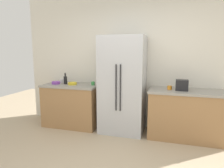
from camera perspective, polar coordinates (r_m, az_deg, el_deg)
kitchen_back_panel at (r=4.29m, az=6.85°, el=7.85°), size 4.96×0.10×2.99m
counter_left at (r=4.50m, az=-10.98°, el=-5.70°), size 1.18×0.67×0.89m
counter_right at (r=4.02m, az=19.84°, el=-7.91°), size 1.34×0.67×0.89m
refrigerator at (r=4.00m, az=2.97°, el=-0.24°), size 0.85×0.67×1.88m
toaster at (r=3.86m, az=18.86°, el=-0.30°), size 0.21×0.17×0.19m
bottle_a at (r=4.47m, az=-12.84°, el=1.15°), size 0.07×0.07×0.24m
cup_a at (r=3.90m, az=15.74°, el=-0.99°), size 0.08×0.08×0.07m
cup_b at (r=4.65m, az=-13.78°, el=0.82°), size 0.09×0.09×0.08m
cup_c at (r=4.25m, az=-5.33°, el=0.18°), size 0.07×0.07×0.07m
bowl_a at (r=4.53m, az=-15.36°, el=0.34°), size 0.18×0.18×0.06m
bowl_b at (r=4.37m, az=-10.97°, el=0.15°), size 0.19×0.19×0.05m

